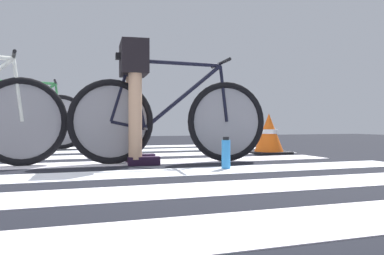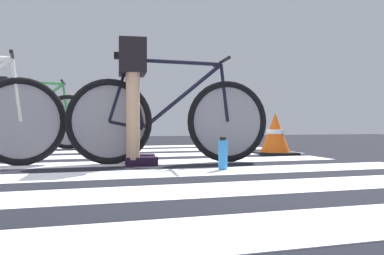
{
  "view_description": "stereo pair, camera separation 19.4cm",
  "coord_description": "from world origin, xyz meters",
  "px_view_note": "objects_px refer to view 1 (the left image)",
  "views": [
    {
      "loc": [
        -0.12,
        -3.34,
        0.37
      ],
      "look_at": [
        1.09,
        0.06,
        0.33
      ],
      "focal_mm": 38.12,
      "sensor_mm": 36.0,
      "label": 1
    },
    {
      "loc": [
        0.08,
        -3.34,
        0.37
      ],
      "look_at": [
        1.09,
        0.06,
        0.33
      ],
      "focal_mm": 38.12,
      "sensor_mm": 36.0,
      "label": 2
    }
  ],
  "objects_px": {
    "bicycle_3_of_3": "(18,120)",
    "traffic_cone": "(269,135)",
    "cyclist_1_of_3": "(134,85)",
    "water_bottle": "(226,154)",
    "bicycle_1_of_3": "(170,119)"
  },
  "relations": [
    {
      "from": "bicycle_1_of_3",
      "to": "water_bottle",
      "type": "bearing_deg",
      "value": -60.08
    },
    {
      "from": "traffic_cone",
      "to": "water_bottle",
      "type": "bearing_deg",
      "value": -131.15
    },
    {
      "from": "bicycle_1_of_3",
      "to": "traffic_cone",
      "type": "bearing_deg",
      "value": 32.03
    },
    {
      "from": "bicycle_1_of_3",
      "to": "water_bottle",
      "type": "xyz_separation_m",
      "value": [
        0.26,
        -0.59,
        -0.27
      ]
    },
    {
      "from": "bicycle_3_of_3",
      "to": "water_bottle",
      "type": "distance_m",
      "value": 3.27
    },
    {
      "from": "cyclist_1_of_3",
      "to": "water_bottle",
      "type": "distance_m",
      "value": 1.01
    },
    {
      "from": "cyclist_1_of_3",
      "to": "bicycle_3_of_3",
      "type": "bearing_deg",
      "value": 121.58
    },
    {
      "from": "bicycle_3_of_3",
      "to": "cyclist_1_of_3",
      "type": "bearing_deg",
      "value": -61.21
    },
    {
      "from": "water_bottle",
      "to": "traffic_cone",
      "type": "bearing_deg",
      "value": 48.85
    },
    {
      "from": "bicycle_3_of_3",
      "to": "traffic_cone",
      "type": "height_order",
      "value": "bicycle_3_of_3"
    },
    {
      "from": "bicycle_3_of_3",
      "to": "water_bottle",
      "type": "height_order",
      "value": "bicycle_3_of_3"
    },
    {
      "from": "cyclist_1_of_3",
      "to": "water_bottle",
      "type": "relative_size",
      "value": 4.24
    },
    {
      "from": "water_bottle",
      "to": "traffic_cone",
      "type": "xyz_separation_m",
      "value": [
        1.1,
        1.25,
        0.1
      ]
    },
    {
      "from": "cyclist_1_of_3",
      "to": "bicycle_3_of_3",
      "type": "distance_m",
      "value": 2.46
    },
    {
      "from": "cyclist_1_of_3",
      "to": "traffic_cone",
      "type": "bearing_deg",
      "value": 26.72
    }
  ]
}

